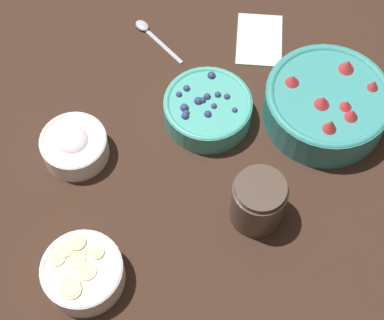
# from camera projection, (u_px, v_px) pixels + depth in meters

# --- Properties ---
(ground_plane) EXTENTS (4.00, 4.00, 0.00)m
(ground_plane) POSITION_uv_depth(u_px,v_px,m) (201.00, 165.00, 1.14)
(ground_plane) COLOR #382319
(bowl_strawberries) EXTENTS (0.23, 0.23, 0.10)m
(bowl_strawberries) POSITION_uv_depth(u_px,v_px,m) (327.00, 103.00, 1.15)
(bowl_strawberries) COLOR teal
(bowl_strawberries) RESTS_ON ground_plane
(bowl_blueberries) EXTENTS (0.16, 0.16, 0.06)m
(bowl_blueberries) POSITION_uv_depth(u_px,v_px,m) (208.00, 108.00, 1.17)
(bowl_blueberries) COLOR #47AD9E
(bowl_blueberries) RESTS_ON ground_plane
(bowl_bananas) EXTENTS (0.13, 0.13, 0.05)m
(bowl_bananas) POSITION_uv_depth(u_px,v_px,m) (83.00, 272.00, 1.01)
(bowl_bananas) COLOR white
(bowl_bananas) RESTS_ON ground_plane
(bowl_cream) EXTENTS (0.12, 0.12, 0.06)m
(bowl_cream) POSITION_uv_depth(u_px,v_px,m) (74.00, 145.00, 1.13)
(bowl_cream) COLOR white
(bowl_cream) RESTS_ON ground_plane
(jar_chocolate) EXTENTS (0.09, 0.09, 0.10)m
(jar_chocolate) POSITION_uv_depth(u_px,v_px,m) (258.00, 202.00, 1.06)
(jar_chocolate) COLOR #4C3D33
(jar_chocolate) RESTS_ON ground_plane
(napkin) EXTENTS (0.15, 0.13, 0.01)m
(napkin) POSITION_uv_depth(u_px,v_px,m) (258.00, 39.00, 1.28)
(napkin) COLOR silver
(napkin) RESTS_ON ground_plane
(spoon) EXTENTS (0.07, 0.13, 0.01)m
(spoon) POSITION_uv_depth(u_px,v_px,m) (150.00, 33.00, 1.28)
(spoon) COLOR #B2B2B7
(spoon) RESTS_ON ground_plane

